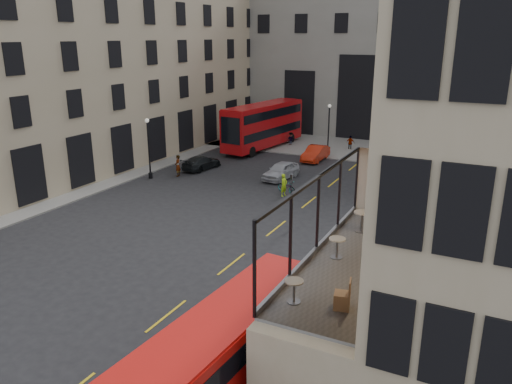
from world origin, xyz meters
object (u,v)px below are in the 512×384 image
at_px(traffic_light_far, 226,134).
at_px(cafe_table_mid, 337,245).
at_px(bus_near, 223,362).
at_px(street_lamp_a, 149,152).
at_px(cyclist, 284,185).
at_px(cafe_chair_d, 409,224).
at_px(bus_far, 264,124).
at_px(car_c, 201,163).
at_px(pedestrian_a, 252,146).
at_px(pedestrian_b, 291,139).
at_px(car_b, 316,153).
at_px(pedestrian_e, 178,166).
at_px(street_lamp_b, 328,132).
at_px(cafe_table_far, 362,219).
at_px(pedestrian_c, 350,143).
at_px(car_a, 281,171).
at_px(cafe_chair_c, 381,245).
at_px(bicycle, 286,187).
at_px(cafe_chair_b, 384,252).
at_px(cafe_chair_a, 343,300).
at_px(cafe_table_near, 294,288).
at_px(traffic_light_near, 291,195).
at_px(pedestrian_d, 396,141).

distance_m(traffic_light_far, cafe_table_mid, 35.15).
height_order(traffic_light_far, bus_near, bus_near).
distance_m(street_lamp_a, cyclist, 12.74).
bearing_deg(cafe_chair_d, cyclist, 128.70).
height_order(bus_far, car_c, bus_far).
distance_m(traffic_light_far, pedestrian_a, 3.10).
height_order(pedestrian_b, cafe_chair_d, cafe_chair_d).
bearing_deg(car_b, car_c, -136.06).
bearing_deg(pedestrian_e, street_lamp_b, 132.45).
xyz_separation_m(pedestrian_e, cafe_table_far, (21.15, -17.04, 4.18)).
distance_m(traffic_light_far, car_b, 9.39).
relative_size(pedestrian_c, cafe_chair_d, 1.83).
distance_m(pedestrian_a, cafe_table_mid, 35.74).
distance_m(bus_near, car_a, 29.13).
distance_m(pedestrian_b, cafe_chair_d, 37.78).
height_order(cafe_table_mid, cafe_chair_c, cafe_chair_c).
height_order(traffic_light_far, car_a, traffic_light_far).
distance_m(bus_far, bicycle, 16.94).
bearing_deg(street_lamp_a, cafe_chair_b, -35.76).
xyz_separation_m(cafe_chair_a, cafe_chair_c, (0.04, 4.46, -0.02)).
bearing_deg(car_c, pedestrian_b, -97.73).
bearing_deg(cafe_table_near, cafe_chair_c, 73.38).
distance_m(pedestrian_c, pedestrian_e, 20.45).
bearing_deg(pedestrian_b, cafe_table_mid, -124.81).
bearing_deg(bus_far, cafe_chair_a, -61.10).
distance_m(bicycle, cafe_chair_d, 20.34).
xyz_separation_m(bus_far, bicycle, (8.94, -14.21, -2.28)).
distance_m(traffic_light_near, car_a, 12.46).
relative_size(pedestrian_c, cafe_chair_c, 1.88).
bearing_deg(cafe_chair_d, cafe_table_mid, -114.72).
xyz_separation_m(pedestrian_b, cafe_chair_c, (18.25, -35.17, 4.08)).
bearing_deg(bus_near, street_lamp_b, 103.94).
height_order(traffic_light_near, pedestrian_b, traffic_light_near).
relative_size(cyclist, pedestrian_d, 0.93).
xyz_separation_m(bus_far, car_b, (7.24, -2.89, -2.03)).
height_order(bus_near, cafe_chair_d, cafe_chair_d).
xyz_separation_m(bicycle, cafe_chair_c, (11.57, -18.41, 4.36)).
xyz_separation_m(bus_far, pedestrian_a, (0.41, -3.74, -1.81)).
distance_m(car_b, cafe_chair_a, 36.88).
bearing_deg(car_a, bicycle, -53.28).
bearing_deg(pedestrian_a, bus_near, -83.93).
height_order(bus_far, cafe_table_near, cafe_table_near).
xyz_separation_m(car_c, pedestrian_e, (-0.57, -3.01, 0.33)).
bearing_deg(pedestrian_c, pedestrian_e, 52.99).
xyz_separation_m(cyclist, cafe_table_far, (10.30, -15.99, 4.26)).
bearing_deg(car_b, pedestrian_e, -128.90).
xyz_separation_m(bus_far, pedestrian_d, (13.46, 5.81, -1.83)).
relative_size(traffic_light_far, pedestrian_e, 1.96).
distance_m(car_c, cafe_chair_b, 31.52).
distance_m(car_b, pedestrian_c, 6.52).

